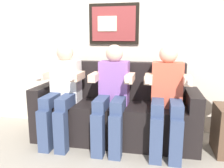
{
  "coord_description": "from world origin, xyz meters",
  "views": [
    {
      "loc": [
        0.48,
        -2.21,
        1.19
      ],
      "look_at": [
        0.0,
        0.15,
        0.7
      ],
      "focal_mm": 37.13,
      "sensor_mm": 36.0,
      "label": 1
    }
  ],
  "objects_px": {
    "person_on_left": "(62,90)",
    "person_in_middle": "(112,92)",
    "couch": "(115,114)",
    "person_on_right": "(167,95)"
  },
  "relations": [
    {
      "from": "person_on_left",
      "to": "person_in_middle",
      "type": "relative_size",
      "value": 1.0
    },
    {
      "from": "couch",
      "to": "person_in_middle",
      "type": "relative_size",
      "value": 1.67
    },
    {
      "from": "couch",
      "to": "person_in_middle",
      "type": "distance_m",
      "value": 0.34
    },
    {
      "from": "person_in_middle",
      "to": "person_on_right",
      "type": "xyz_separation_m",
      "value": [
        0.57,
        -0.0,
        0.0
      ]
    },
    {
      "from": "person_on_left",
      "to": "person_on_right",
      "type": "relative_size",
      "value": 1.0
    },
    {
      "from": "person_on_left",
      "to": "person_on_right",
      "type": "height_order",
      "value": "same"
    },
    {
      "from": "person_in_middle",
      "to": "person_on_right",
      "type": "distance_m",
      "value": 0.57
    },
    {
      "from": "couch",
      "to": "person_on_right",
      "type": "height_order",
      "value": "person_on_right"
    },
    {
      "from": "couch",
      "to": "person_on_left",
      "type": "height_order",
      "value": "person_on_left"
    },
    {
      "from": "person_on_right",
      "to": "person_on_left",
      "type": "bearing_deg",
      "value": 180.0
    }
  ]
}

